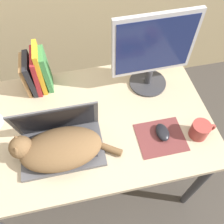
{
  "coord_description": "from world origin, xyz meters",
  "views": [
    {
      "loc": [
        -0.03,
        -0.27,
        1.69
      ],
      "look_at": [
        0.1,
        0.33,
        0.8
      ],
      "focal_mm": 38.0,
      "sensor_mm": 36.0,
      "label": 1
    }
  ],
  "objects": [
    {
      "name": "mousepad",
      "position": [
        0.31,
        0.21,
        0.7
      ],
      "size": [
        0.22,
        0.19,
        0.0
      ],
      "color": "brown",
      "rests_on": "desk"
    },
    {
      "name": "laptop",
      "position": [
        -0.15,
        0.26,
        0.75
      ],
      "size": [
        0.37,
        0.23,
        0.24
      ],
      "color": "#4C4C51",
      "rests_on": "desk"
    },
    {
      "name": "external_monitor",
      "position": [
        0.35,
        0.55,
        0.93
      ],
      "size": [
        0.41,
        0.2,
        0.43
      ],
      "color": "#333338",
      "rests_on": "desk"
    },
    {
      "name": "cat",
      "position": [
        -0.16,
        0.22,
        0.76
      ],
      "size": [
        0.48,
        0.21,
        0.14
      ],
      "color": "brown",
      "rests_on": "desk"
    },
    {
      "name": "desk",
      "position": [
        0.0,
        0.37,
        0.63
      ],
      "size": [
        1.19,
        0.73,
        0.7
      ],
      "color": "tan",
      "rests_on": "ground_plane"
    },
    {
      "name": "mug",
      "position": [
        0.49,
        0.19,
        0.74
      ],
      "size": [
        0.12,
        0.08,
        0.08
      ],
      "color": "#993833",
      "rests_on": "desk"
    },
    {
      "name": "computer_mouse",
      "position": [
        0.32,
        0.22,
        0.72
      ],
      "size": [
        0.06,
        0.1,
        0.03
      ],
      "color": "black",
      "rests_on": "mousepad"
    },
    {
      "name": "book_row",
      "position": [
        -0.23,
        0.65,
        0.81
      ],
      "size": [
        0.13,
        0.16,
        0.26
      ],
      "color": "olive",
      "rests_on": "desk"
    }
  ]
}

